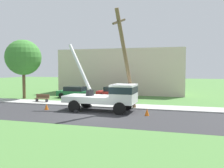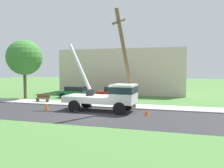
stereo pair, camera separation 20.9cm
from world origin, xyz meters
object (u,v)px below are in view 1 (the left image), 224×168
(traffic_cone_behind, at_px, (47,107))
(park_bench, at_px, (42,98))
(leaning_utility_pole, at_px, (126,60))
(traffic_cone_ahead, at_px, (147,112))
(parked_sedan_green, at_px, (75,92))
(utility_truck, at_px, (109,95))
(roadside_tree_near, at_px, (23,58))
(parked_sedan_red, at_px, (115,92))

(traffic_cone_behind, height_order, park_bench, park_bench)
(park_bench, bearing_deg, leaning_utility_pole, -13.64)
(traffic_cone_ahead, bearing_deg, leaning_utility_pole, 142.31)
(leaning_utility_pole, relative_size, traffic_cone_ahead, 15.33)
(parked_sedan_green, bearing_deg, traffic_cone_behind, -81.67)
(traffic_cone_behind, bearing_deg, leaning_utility_pole, 11.74)
(leaning_utility_pole, distance_m, parked_sedan_green, 11.52)
(traffic_cone_ahead, relative_size, traffic_cone_behind, 1.00)
(utility_truck, xyz_separation_m, leaning_utility_pole, (1.31, 0.60, 2.98))
(utility_truck, bearing_deg, roadside_tree_near, 156.72)
(leaning_utility_pole, xyz_separation_m, roadside_tree_near, (-13.80, 4.78, 0.58))
(traffic_cone_ahead, height_order, park_bench, park_bench)
(traffic_cone_ahead, xyz_separation_m, parked_sedan_green, (-10.23, 8.84, 0.43))
(utility_truck, height_order, traffic_cone_ahead, utility_truck)
(parked_sedan_red, bearing_deg, roadside_tree_near, -162.26)
(leaning_utility_pole, bearing_deg, parked_sedan_green, 138.43)
(leaning_utility_pole, height_order, park_bench, leaning_utility_pole)
(leaning_utility_pole, height_order, traffic_cone_behind, leaning_utility_pole)
(utility_truck, bearing_deg, parked_sedan_red, 102.49)
(traffic_cone_behind, bearing_deg, roadside_tree_near, 138.04)
(leaning_utility_pole, xyz_separation_m, parked_sedan_green, (-8.16, 7.24, -3.68))
(traffic_cone_behind, xyz_separation_m, parked_sedan_green, (-1.27, 8.67, 0.43))
(traffic_cone_behind, distance_m, parked_sedan_red, 10.27)
(parked_sedan_red, bearing_deg, park_bench, -138.40)
(traffic_cone_ahead, relative_size, parked_sedan_red, 0.13)
(traffic_cone_ahead, xyz_separation_m, park_bench, (-11.83, 3.96, 0.18))
(parked_sedan_green, distance_m, park_bench, 5.13)
(park_bench, bearing_deg, traffic_cone_ahead, -18.52)
(traffic_cone_ahead, xyz_separation_m, roadside_tree_near, (-15.87, 6.37, 4.69))
(utility_truck, bearing_deg, park_bench, 160.68)
(utility_truck, xyz_separation_m, roadside_tree_near, (-12.49, 5.37, 3.57))
(park_bench, bearing_deg, roadside_tree_near, 149.16)
(utility_truck, bearing_deg, parked_sedan_green, 131.17)
(traffic_cone_behind, bearing_deg, parked_sedan_green, 98.33)
(traffic_cone_ahead, bearing_deg, utility_truck, 163.50)
(park_bench, bearing_deg, parked_sedan_red, 41.60)
(leaning_utility_pole, relative_size, park_bench, 5.37)
(utility_truck, xyz_separation_m, park_bench, (-8.46, 2.96, -0.95))
(traffic_cone_ahead, xyz_separation_m, parked_sedan_red, (-5.31, 9.75, 0.43))
(traffic_cone_ahead, relative_size, parked_sedan_green, 0.13)
(traffic_cone_ahead, distance_m, parked_sedan_red, 11.11)
(leaning_utility_pole, height_order, parked_sedan_red, leaning_utility_pole)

